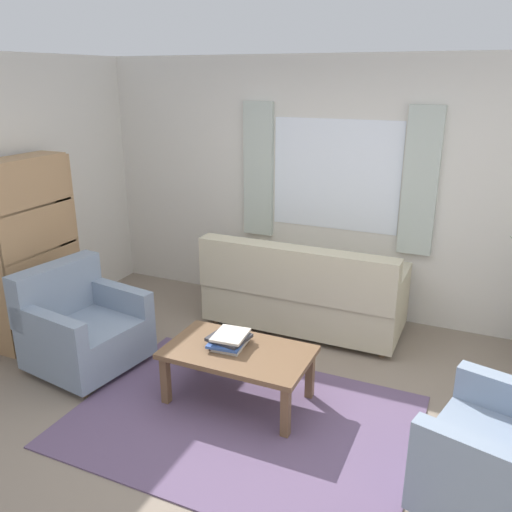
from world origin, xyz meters
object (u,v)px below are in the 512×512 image
armchair_left (81,328)px  book_stack_on_table (230,339)px  coffee_table (238,357)px  couch (303,294)px  bookshelf (36,258)px

armchair_left → book_stack_on_table: armchair_left is taller
armchair_left → coffee_table: size_ratio=0.86×
coffee_table → book_stack_on_table: book_stack_on_table is taller
couch → bookshelf: (-2.24, -1.14, 0.42)m
couch → armchair_left: 2.07m
armchair_left → coffee_table: armchair_left is taller
book_stack_on_table → bookshelf: 2.15m
book_stack_on_table → bookshelf: (-2.12, 0.19, 0.30)m
couch → armchair_left: couch is taller
armchair_left → bookshelf: bearing=76.5°
armchair_left → book_stack_on_table: (1.37, 0.10, 0.13)m
armchair_left → book_stack_on_table: size_ratio=2.81×
couch → bookshelf: bookshelf is taller
coffee_table → bookshelf: bearing=173.9°
couch → armchair_left: (-1.49, -1.44, -0.01)m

